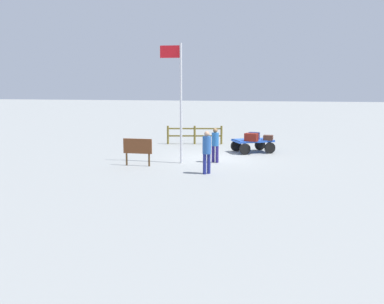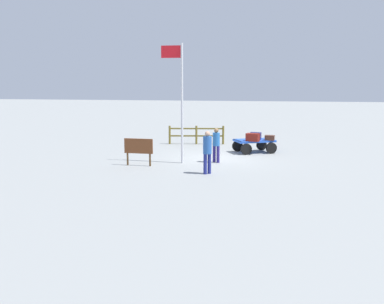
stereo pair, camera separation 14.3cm
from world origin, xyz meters
TOP-DOWN VIEW (x-y plane):
  - ground_plane at (0.00, 0.00)m, footprint 120.00×120.00m
  - luggage_cart at (-1.73, -1.91)m, footprint 2.30×2.00m
  - suitcase_grey at (-1.69, -1.33)m, footprint 0.71×0.54m
  - suitcase_tan at (-2.52, -1.83)m, footprint 0.51×0.43m
  - suitcase_olive at (-1.81, -2.03)m, footprint 0.59×0.39m
  - worker_lead at (-0.13, 3.71)m, footprint 0.48×0.48m
  - worker_trailing at (-0.17, 1.21)m, footprint 0.42×0.42m
  - flagpole at (1.41, 1.60)m, footprint 0.97×0.10m
  - signboard at (3.03, 2.56)m, footprint 1.28×0.12m
  - wooden_fence at (1.67, -4.35)m, footprint 3.19×0.58m

SIDE VIEW (x-z plane):
  - ground_plane at x=0.00m, z-range 0.00..0.00m
  - luggage_cart at x=-1.73m, z-range 0.15..0.81m
  - wooden_fence at x=1.67m, z-range 0.07..1.14m
  - suitcase_tan at x=-2.52m, z-range 0.66..0.91m
  - signboard at x=3.03m, z-range 0.20..1.38m
  - suitcase_olive at x=-1.81m, z-range 0.66..1.02m
  - suitcase_grey at x=-1.69m, z-range 0.66..1.05m
  - worker_trailing at x=-0.17m, z-range 0.11..1.66m
  - worker_lead at x=-0.13m, z-range 0.13..1.83m
  - flagpole at x=1.41m, z-range 0.47..5.71m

